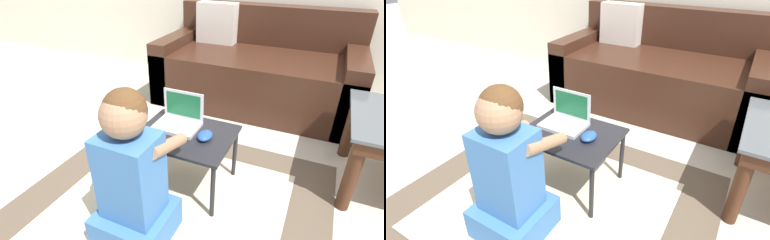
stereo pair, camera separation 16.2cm
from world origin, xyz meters
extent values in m
plane|color=beige|center=(0.00, 0.00, 0.00)|extent=(16.00, 16.00, 0.00)
cube|color=brown|center=(-0.03, -0.20, 0.00)|extent=(1.62, 1.49, 0.01)
cube|color=beige|center=(-0.03, -0.20, 0.01)|extent=(1.17, 1.07, 0.00)
cube|color=#381E14|center=(0.05, 1.29, 0.23)|extent=(1.66, 0.89, 0.45)
cube|color=#381E14|center=(0.05, 1.63, 0.62)|extent=(1.66, 0.20, 0.34)
cube|color=#381E14|center=(-0.70, 1.29, 0.27)|extent=(0.16, 0.89, 0.55)
cube|color=#381E14|center=(0.80, 1.29, 0.27)|extent=(0.16, 0.89, 0.55)
cube|color=beige|center=(-0.40, 1.47, 0.63)|extent=(0.36, 0.14, 0.36)
cylinder|color=#422314|center=(0.82, 0.19, 0.22)|extent=(0.07, 0.07, 0.43)
cylinder|color=#422314|center=(0.82, 0.72, 0.22)|extent=(0.07, 0.07, 0.43)
cube|color=black|center=(-0.03, 0.02, 0.34)|extent=(0.51, 0.41, 0.02)
cylinder|color=black|center=(-0.26, -0.17, 0.17)|extent=(0.02, 0.02, 0.33)
cylinder|color=black|center=(0.20, -0.17, 0.17)|extent=(0.02, 0.02, 0.33)
cylinder|color=black|center=(-0.26, 0.20, 0.17)|extent=(0.02, 0.02, 0.33)
cylinder|color=black|center=(0.20, 0.20, 0.17)|extent=(0.02, 0.02, 0.33)
cube|color=silver|center=(-0.10, 0.05, 0.36)|extent=(0.24, 0.18, 0.02)
cube|color=silver|center=(-0.10, 0.03, 0.37)|extent=(0.20, 0.11, 0.00)
cube|color=silver|center=(-0.10, 0.13, 0.45)|extent=(0.24, 0.01, 0.17)
cube|color=#196038|center=(-0.10, 0.13, 0.45)|extent=(0.21, 0.00, 0.14)
ellipsoid|color=#234CB2|center=(0.09, 0.01, 0.37)|extent=(0.07, 0.11, 0.04)
cube|color=#3D70B2|center=(-0.08, -0.42, 0.08)|extent=(0.32, 0.32, 0.17)
cube|color=#3D70B2|center=(-0.08, -0.42, 0.37)|extent=(0.24, 0.20, 0.40)
sphere|color=#9E7556|center=(-0.08, -0.42, 0.66)|extent=(0.19, 0.19, 0.19)
sphere|color=brown|center=(-0.08, -0.41, 0.68)|extent=(0.18, 0.18, 0.18)
cylinder|color=#9E7556|center=(-0.19, -0.29, 0.47)|extent=(0.06, 0.28, 0.14)
cylinder|color=#9E7556|center=(0.04, -0.29, 0.47)|extent=(0.06, 0.28, 0.14)
camera|label=1|loc=(0.57, -1.22, 1.20)|focal=28.00mm
camera|label=2|loc=(0.72, -1.14, 1.20)|focal=28.00mm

